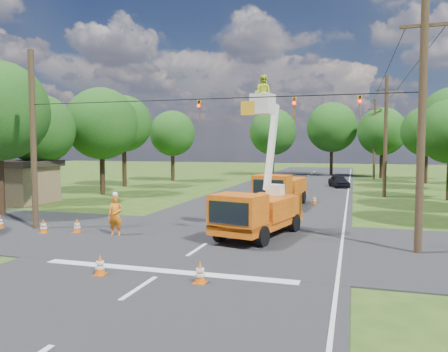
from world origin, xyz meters
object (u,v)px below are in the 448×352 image
(tree_left_e, at_px, (124,124))
(traffic_cone_2, at_px, (256,216))
(traffic_cone_0, at_px, (100,265))
(tree_far_a, at_px, (273,132))
(traffic_cone_4, at_px, (77,226))
(tree_left_c, at_px, (39,130))
(traffic_cone_1, at_px, (200,272))
(pole_right_near, at_px, (422,123))
(traffic_cone_6, at_px, (0,222))
(pole_right_mid, at_px, (386,135))
(pole_right_far, at_px, (375,139))
(tree_left_d, at_px, (102,124))
(traffic_cone_3, at_px, (281,208))
(tree_right_e, at_px, (427,132))
(tree_far_c, at_px, (382,132))
(traffic_cone_5, at_px, (44,226))
(bucket_truck, at_px, (258,203))
(traffic_cone_7, at_px, (314,199))
(shed, at_px, (15,181))
(pole_left, at_px, (33,140))
(tree_left_f, at_px, (173,133))
(second_truck, at_px, (280,189))
(ground_worker, at_px, (116,215))
(distant_car, at_px, (339,181))
(tree_far_b, at_px, (332,127))

(tree_left_e, bearing_deg, traffic_cone_2, -43.91)
(traffic_cone_0, distance_m, tree_far_a, 49.60)
(traffic_cone_4, distance_m, tree_left_c, 14.40)
(traffic_cone_2, distance_m, traffic_cone_4, 9.36)
(traffic_cone_1, height_order, pole_right_near, pole_right_near)
(traffic_cone_6, relative_size, pole_right_near, 0.07)
(pole_right_near, distance_m, pole_right_mid, 20.00)
(pole_right_far, height_order, tree_left_d, pole_right_far)
(traffic_cone_4, bearing_deg, traffic_cone_3, 46.33)
(tree_right_e, bearing_deg, traffic_cone_1, -106.62)
(tree_left_e, distance_m, tree_far_c, 33.04)
(traffic_cone_5, bearing_deg, traffic_cone_4, 22.18)
(bucket_truck, height_order, traffic_cone_7, bucket_truck)
(shed, bearing_deg, tree_left_e, 85.10)
(bucket_truck, height_order, traffic_cone_3, bucket_truck)
(traffic_cone_7, distance_m, shed, 22.05)
(traffic_cone_2, height_order, tree_right_e, tree_right_e)
(pole_right_near, xyz_separation_m, pole_right_far, (0.00, 40.00, 0.00))
(pole_left, xyz_separation_m, tree_far_a, (4.50, 43.00, 1.69))
(traffic_cone_0, xyz_separation_m, tree_left_f, (-12.95, 36.16, 5.33))
(pole_right_mid, bearing_deg, shed, -155.64)
(traffic_cone_2, height_order, pole_right_mid, pole_right_mid)
(traffic_cone_2, xyz_separation_m, tree_left_f, (-15.74, 25.08, 5.33))
(traffic_cone_5, height_order, pole_right_mid, pole_right_mid)
(pole_left, bearing_deg, shed, 136.74)
(second_truck, relative_size, ground_worker, 3.34)
(traffic_cone_0, relative_size, tree_far_c, 0.08)
(tree_far_a, bearing_deg, pole_right_mid, -59.59)
(traffic_cone_4, bearing_deg, ground_worker, -0.20)
(traffic_cone_6, relative_size, tree_left_d, 0.08)
(shed, bearing_deg, traffic_cone_5, -42.56)
(traffic_cone_2, relative_size, shed, 0.13)
(pole_left, distance_m, tree_far_a, 43.27)
(traffic_cone_0, relative_size, traffic_cone_7, 1.00)
(bucket_truck, bearing_deg, traffic_cone_5, -154.31)
(tree_left_c, bearing_deg, tree_far_a, 71.31)
(traffic_cone_7, bearing_deg, traffic_cone_2, -105.74)
(distant_car, xyz_separation_m, traffic_cone_4, (-11.42, -27.62, -0.26))
(traffic_cone_4, height_order, tree_left_e, tree_left_e)
(pole_right_far, bearing_deg, traffic_cone_1, -98.58)
(second_truck, height_order, traffic_cone_4, second_truck)
(traffic_cone_7, distance_m, tree_left_d, 19.29)
(second_truck, height_order, tree_left_f, tree_left_f)
(pole_right_mid, distance_m, tree_far_b, 25.65)
(traffic_cone_3, relative_size, traffic_cone_7, 1.00)
(tree_left_f, bearing_deg, tree_left_d, -90.76)
(bucket_truck, distance_m, tree_left_c, 20.27)
(distant_car, bearing_deg, pole_left, -135.93)
(second_truck, xyz_separation_m, tree_far_a, (-6.17, 31.48, 4.98))
(traffic_cone_1, relative_size, tree_far_c, 0.08)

